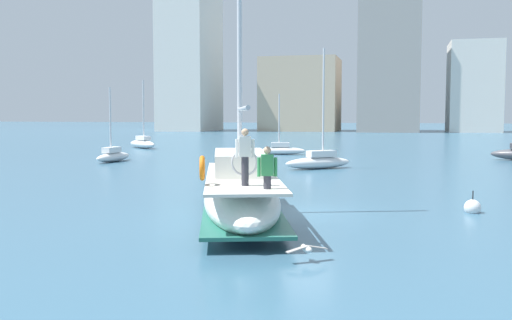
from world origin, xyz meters
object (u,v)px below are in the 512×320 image
Objects in this scene: main_sailboat at (241,192)px; moored_cutter_right at (113,155)px; seagull at (307,249)px; moored_catamaran at (282,149)px; moored_cutter_left at (319,160)px; moored_sloop_far at (142,143)px; mooring_buoy at (473,208)px.

main_sailboat is 24.69m from moored_cutter_right.
seagull is (2.94, -4.85, -0.59)m from main_sailboat.
moored_cutter_right is 5.76× the size of seagull.
main_sailboat is at bearing -81.11° from moored_catamaran.
moored_catamaran is 0.68× the size of moored_cutter_left.
moored_sloop_far is 16.33m from moored_cutter_right.
moored_cutter_left is at bearing -40.60° from moored_sloop_far.
mooring_buoy is at bearing 22.98° from main_sailboat.
seagull is (22.97, -39.98, -0.23)m from moored_sloop_far.
moored_catamaran is (15.38, -5.40, -0.11)m from moored_sloop_far.
moored_sloop_far is 0.91× the size of moored_cutter_left.
moored_cutter_right is 27.87m from mooring_buoy.
moored_cutter_left is (0.09, 17.88, -0.37)m from main_sailboat.
moored_sloop_far reaches higher than mooring_buoy.
moored_cutter_right reaches higher than moored_catamaran.
moored_cutter_right is (5.02, -15.53, -0.09)m from moored_sloop_far.
moored_sloop_far is 42.18m from mooring_buoy.
main_sailboat reaches higher than moored_sloop_far.
mooring_buoy is (12.17, -26.54, -0.26)m from moored_catamaran.
moored_cutter_right is at bearing 127.46° from main_sailboat.
seagull is (2.85, -22.73, -0.22)m from moored_cutter_left.
main_sailboat is 17.89m from moored_cutter_left.
seagull is at bearing -77.61° from moored_catamaran.
moored_cutter_left reaches higher than moored_sloop_far.
moored_cutter_right is 5.99× the size of mooring_buoy.
seagull is at bearing -119.66° from mooring_buoy.
seagull is at bearing -53.70° from moored_cutter_right.
moored_sloop_far is 7.36× the size of seagull.
main_sailboat is 1.69× the size of moored_sloop_far.
moored_cutter_left is 22.91m from seagull.
moored_cutter_left is 15.20m from moored_cutter_right.
moored_cutter_right is at bearing -72.09° from moored_sloop_far.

